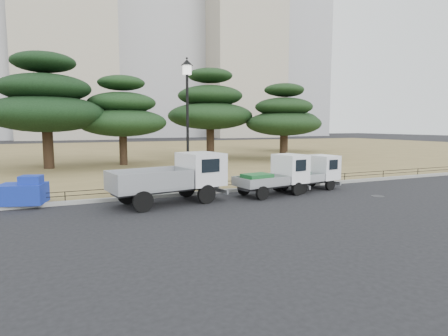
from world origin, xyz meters
name	(u,v)px	position (x,y,z in m)	size (l,w,h in m)	color
ground	(243,203)	(0.00, 0.00, 0.00)	(220.00, 220.00, 0.00)	black
lawn	(127,153)	(0.00, 30.60, 0.07)	(120.00, 56.00, 0.15)	olive
curb	(219,191)	(0.00, 2.60, 0.08)	(120.00, 0.25, 0.16)	gray
truck_large	(175,176)	(-2.67, 1.17, 1.17)	(5.08, 2.69, 2.11)	black
truck_kei_front	(276,175)	(2.35, 1.09, 0.95)	(3.78, 2.05, 1.90)	black
truck_kei_rear	(312,173)	(4.76, 1.56, 0.87)	(3.52, 1.89, 1.75)	black
street_lamp	(187,103)	(-1.50, 2.90, 4.35)	(0.56, 0.56, 6.22)	black
pipe_fence	(218,184)	(0.00, 2.75, 0.44)	(38.00, 0.04, 0.40)	black
tarp_pile	(23,192)	(-8.55, 2.84, 0.61)	(1.99, 1.67, 1.15)	#162FAD
manhole	(378,196)	(6.50, -1.20, 0.01)	(0.60, 0.60, 0.01)	#2D2D30
pine_west_near	(46,102)	(-7.92, 16.10, 4.97)	(8.36, 8.36, 8.36)	black
pine_center_left	(122,114)	(-2.48, 16.48, 4.23)	(6.94, 6.94, 7.06)	black
pine_center_right	(210,107)	(5.91, 18.73, 5.02)	(7.92, 7.92, 8.40)	black
pine_east_near	(284,116)	(11.67, 15.13, 4.15)	(6.85, 6.85, 6.92)	black
pine_east_far	(285,114)	(17.88, 24.43, 4.67)	(7.80, 7.80, 7.84)	black
tower_center_left	(64,22)	(-5.00, 85.00, 27.50)	(22.00, 20.00, 55.00)	#AAA08C
tower_east	(241,50)	(40.00, 82.00, 24.00)	(20.00, 18.00, 48.00)	#AAA08C
tower_far_east	(281,24)	(58.00, 90.00, 35.00)	(24.00, 20.00, 70.00)	#A0A0A5
radio_tower	(327,41)	(72.00, 85.00, 30.04)	(1.80, 1.80, 63.00)	#D83F33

